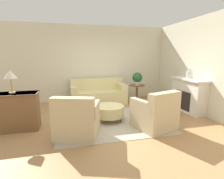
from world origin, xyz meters
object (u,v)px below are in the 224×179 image
at_px(vase_mantel_near, 189,74).
at_px(table_lamp, 10,75).
at_px(couch, 98,94).
at_px(dresser, 14,111).
at_px(armchair_left, 77,121).
at_px(ottoman_table, 110,111).
at_px(side_table, 137,90).
at_px(potted_plant_on_side_table, 137,78).
at_px(armchair_right, 156,114).

relative_size(vase_mantel_near, table_lamp, 0.59).
relative_size(couch, table_lamp, 3.77).
distance_m(dresser, vase_mantel_near, 4.79).
distance_m(armchair_left, vase_mantel_near, 3.59).
relative_size(couch, ottoman_table, 2.52).
xyz_separation_m(couch, ottoman_table, (-0.01, -1.83, -0.06)).
bearing_deg(side_table, ottoman_table, -131.65).
xyz_separation_m(armchair_left, potted_plant_on_side_table, (2.28, 2.34, 0.55)).
relative_size(couch, vase_mantel_near, 6.42).
distance_m(dresser, potted_plant_on_side_table, 4.02).
distance_m(armchair_left, ottoman_table, 1.17).
relative_size(couch, armchair_left, 1.86).
xyz_separation_m(couch, potted_plant_on_side_table, (1.39, -0.25, 0.59)).
distance_m(armchair_right, vase_mantel_near, 2.00).
distance_m(vase_mantel_near, table_lamp, 4.74).
height_order(ottoman_table, dresser, dresser).
bearing_deg(dresser, armchair_left, -27.35).
bearing_deg(dresser, vase_mantel_near, 2.99).
relative_size(armchair_left, armchair_right, 1.00).
bearing_deg(armchair_left, side_table, 45.81).
height_order(dresser, vase_mantel_near, vase_mantel_near).
bearing_deg(potted_plant_on_side_table, ottoman_table, -131.65).
distance_m(couch, armchair_right, 2.76).
distance_m(armchair_left, table_lamp, 1.79).
bearing_deg(vase_mantel_near, armchair_left, -164.20).
bearing_deg(side_table, table_lamp, -155.79).
height_order(side_table, vase_mantel_near, vase_mantel_near).
height_order(ottoman_table, potted_plant_on_side_table, potted_plant_on_side_table).
relative_size(armchair_left, ottoman_table, 1.35).
bearing_deg(vase_mantel_near, table_lamp, -177.01).
height_order(armchair_left, table_lamp, table_lamp).
distance_m(couch, armchair_left, 2.74).
height_order(couch, side_table, couch).
height_order(couch, ottoman_table, couch).
xyz_separation_m(couch, side_table, (1.39, -0.25, 0.11)).
distance_m(couch, vase_mantel_near, 3.09).
distance_m(side_table, potted_plant_on_side_table, 0.47).
bearing_deg(table_lamp, vase_mantel_near, 2.99).
bearing_deg(ottoman_table, potted_plant_on_side_table, 48.35).
relative_size(ottoman_table, side_table, 1.20).
xyz_separation_m(couch, armchair_left, (-0.88, -2.60, 0.03)).
height_order(potted_plant_on_side_table, table_lamp, table_lamp).
bearing_deg(side_table, potted_plant_on_side_table, 90.00).
height_order(vase_mantel_near, potted_plant_on_side_table, vase_mantel_near).
height_order(armchair_left, vase_mantel_near, vase_mantel_near).
relative_size(armchair_right, side_table, 1.63).
xyz_separation_m(armchair_right, dresser, (-3.17, 0.71, 0.09)).
xyz_separation_m(armchair_right, potted_plant_on_side_table, (0.48, 2.34, 0.55)).
relative_size(armchair_right, dresser, 0.97).
xyz_separation_m(armchair_left, ottoman_table, (0.88, 0.77, -0.09)).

